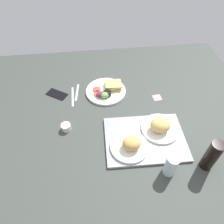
{
  "coord_description": "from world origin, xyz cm",
  "views": [
    {
      "loc": [
        12.14,
        88.09,
        98.77
      ],
      "look_at": [
        2.0,
        3.0,
        4.0
      ],
      "focal_mm": 33.43,
      "sensor_mm": 36.0,
      "label": 1
    }
  ],
  "objects_px": {
    "espresso_cup": "(66,127)",
    "soda_bottle": "(212,156)",
    "cell_phone": "(57,94)",
    "serving_tray": "(145,139)",
    "drinking_glass": "(171,165)",
    "sticky_note": "(157,98)",
    "plate_with_salad": "(107,91)",
    "fork": "(77,92)",
    "bread_plate_near": "(160,127)",
    "bread_plate_far": "(130,145)",
    "knife": "(73,97)"
  },
  "relations": [
    {
      "from": "espresso_cup",
      "to": "soda_bottle",
      "type": "bearing_deg",
      "value": 155.85
    },
    {
      "from": "cell_phone",
      "to": "espresso_cup",
      "type": "bearing_deg",
      "value": 136.91
    },
    {
      "from": "serving_tray",
      "to": "drinking_glass",
      "type": "height_order",
      "value": "drinking_glass"
    },
    {
      "from": "soda_bottle",
      "to": "sticky_note",
      "type": "relative_size",
      "value": 3.49
    },
    {
      "from": "serving_tray",
      "to": "espresso_cup",
      "type": "xyz_separation_m",
      "value": [
        0.45,
        -0.13,
        0.01
      ]
    },
    {
      "from": "soda_bottle",
      "to": "espresso_cup",
      "type": "relative_size",
      "value": 3.49
    },
    {
      "from": "espresso_cup",
      "to": "sticky_note",
      "type": "height_order",
      "value": "espresso_cup"
    },
    {
      "from": "plate_with_salad",
      "to": "fork",
      "type": "distance_m",
      "value": 0.21
    },
    {
      "from": "bread_plate_near",
      "to": "bread_plate_far",
      "type": "distance_m",
      "value": 0.21
    },
    {
      "from": "soda_bottle",
      "to": "cell_phone",
      "type": "distance_m",
      "value": 1.02
    },
    {
      "from": "bread_plate_far",
      "to": "cell_phone",
      "type": "bearing_deg",
      "value": -49.32
    },
    {
      "from": "bread_plate_far",
      "to": "knife",
      "type": "xyz_separation_m",
      "value": [
        0.32,
        -0.46,
        -0.04
      ]
    },
    {
      "from": "plate_with_salad",
      "to": "sticky_note",
      "type": "bearing_deg",
      "value": 164.61
    },
    {
      "from": "bread_plate_near",
      "to": "knife",
      "type": "distance_m",
      "value": 0.62
    },
    {
      "from": "plate_with_salad",
      "to": "drinking_glass",
      "type": "distance_m",
      "value": 0.68
    },
    {
      "from": "bread_plate_near",
      "to": "espresso_cup",
      "type": "distance_m",
      "value": 0.55
    },
    {
      "from": "serving_tray",
      "to": "sticky_note",
      "type": "bearing_deg",
      "value": -116.17
    },
    {
      "from": "bread_plate_near",
      "to": "cell_phone",
      "type": "xyz_separation_m",
      "value": [
        0.62,
        -0.4,
        -0.05
      ]
    },
    {
      "from": "drinking_glass",
      "to": "sticky_note",
      "type": "distance_m",
      "value": 0.55
    },
    {
      "from": "soda_bottle",
      "to": "knife",
      "type": "bearing_deg",
      "value": -41.12
    },
    {
      "from": "cell_phone",
      "to": "sticky_note",
      "type": "height_order",
      "value": "cell_phone"
    },
    {
      "from": "serving_tray",
      "to": "bread_plate_far",
      "type": "height_order",
      "value": "bread_plate_far"
    },
    {
      "from": "drinking_glass",
      "to": "espresso_cup",
      "type": "distance_m",
      "value": 0.62
    },
    {
      "from": "serving_tray",
      "to": "knife",
      "type": "height_order",
      "value": "serving_tray"
    },
    {
      "from": "plate_with_salad",
      "to": "drinking_glass",
      "type": "bearing_deg",
      "value": 111.7
    },
    {
      "from": "bread_plate_near",
      "to": "cell_phone",
      "type": "bearing_deg",
      "value": -32.77
    },
    {
      "from": "drinking_glass",
      "to": "fork",
      "type": "bearing_deg",
      "value": -54.98
    },
    {
      "from": "serving_tray",
      "to": "soda_bottle",
      "type": "xyz_separation_m",
      "value": [
        -0.28,
        0.2,
        0.09
      ]
    },
    {
      "from": "plate_with_salad",
      "to": "bread_plate_far",
      "type": "bearing_deg",
      "value": 99.52
    },
    {
      "from": "knife",
      "to": "drinking_glass",
      "type": "bearing_deg",
      "value": 37.47
    },
    {
      "from": "bread_plate_far",
      "to": "knife",
      "type": "relative_size",
      "value": 1.1
    },
    {
      "from": "bread_plate_near",
      "to": "cell_phone",
      "type": "relative_size",
      "value": 1.53
    },
    {
      "from": "plate_with_salad",
      "to": "fork",
      "type": "height_order",
      "value": "plate_with_salad"
    },
    {
      "from": "drinking_glass",
      "to": "espresso_cup",
      "type": "bearing_deg",
      "value": -32.74
    },
    {
      "from": "fork",
      "to": "sticky_note",
      "type": "bearing_deg",
      "value": 83.98
    },
    {
      "from": "espresso_cup",
      "to": "cell_phone",
      "type": "distance_m",
      "value": 0.32
    },
    {
      "from": "bread_plate_near",
      "to": "fork",
      "type": "height_order",
      "value": "bread_plate_near"
    },
    {
      "from": "sticky_note",
      "to": "soda_bottle",
      "type": "bearing_deg",
      "value": 102.31
    },
    {
      "from": "plate_with_salad",
      "to": "soda_bottle",
      "type": "relative_size",
      "value": 1.41
    },
    {
      "from": "serving_tray",
      "to": "bread_plate_far",
      "type": "relative_size",
      "value": 2.16
    },
    {
      "from": "bread_plate_near",
      "to": "espresso_cup",
      "type": "height_order",
      "value": "bread_plate_near"
    },
    {
      "from": "sticky_note",
      "to": "cell_phone",
      "type": "bearing_deg",
      "value": -9.4
    },
    {
      "from": "soda_bottle",
      "to": "plate_with_salad",
      "type": "bearing_deg",
      "value": -53.82
    },
    {
      "from": "serving_tray",
      "to": "plate_with_salad",
      "type": "relative_size",
      "value": 1.63
    },
    {
      "from": "serving_tray",
      "to": "bread_plate_far",
      "type": "xyz_separation_m",
      "value": [
        0.1,
        0.05,
        0.04
      ]
    },
    {
      "from": "bread_plate_near",
      "to": "fork",
      "type": "xyz_separation_m",
      "value": [
        0.48,
        -0.4,
        -0.05
      ]
    },
    {
      "from": "plate_with_salad",
      "to": "espresso_cup",
      "type": "bearing_deg",
      "value": 47.14
    },
    {
      "from": "soda_bottle",
      "to": "sticky_note",
      "type": "bearing_deg",
      "value": -77.69
    },
    {
      "from": "bread_plate_near",
      "to": "bread_plate_far",
      "type": "relative_size",
      "value": 1.06
    },
    {
      "from": "bread_plate_near",
      "to": "fork",
      "type": "relative_size",
      "value": 1.29
    }
  ]
}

